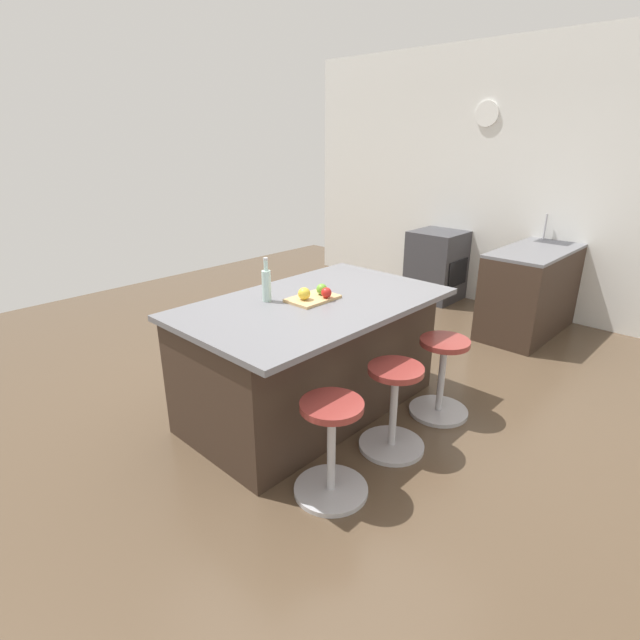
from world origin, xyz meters
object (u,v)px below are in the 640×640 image
Objects in this scene: oven_range at (436,265)px; apple_green at (322,289)px; stool_near_camera at (331,451)px; apple_red at (326,293)px; stool_middle at (393,411)px; stool_by_window at (441,379)px; water_bottle at (266,284)px; cutting_board at (313,299)px; kitchen_island at (311,355)px; apple_yellow at (304,294)px.

apple_green is at bearing 14.67° from oven_range.
apple_red is at bearing -135.34° from stool_near_camera.
apple_green reaches higher than stool_middle.
water_bottle is at bearing -48.70° from stool_by_window.
apple_red is at bearing 126.22° from cutting_board.
oven_range is at bearing -148.20° from stool_by_window.
kitchen_island is at bearing -76.49° from cutting_board.
cutting_board is 1.15× the size of water_bottle.
apple_yellow is at bearing 11.57° from kitchen_island.
apple_green is at bearing 177.54° from apple_yellow.
oven_range is 3.17m from cutting_board.
water_bottle is (0.30, -0.30, 0.07)m from apple_red.
oven_range is at bearing -165.33° from apple_green.
kitchen_island is 0.64m from water_bottle.
kitchen_island is 6.17× the size of water_bottle.
cutting_board is 0.11m from apple_green.
oven_range is 3.37m from water_bottle.
water_bottle reaches higher than apple_green.
apple_yellow reaches higher than kitchen_island.
stool_near_camera is at bearing 46.36° from apple_green.
apple_red is at bearing -50.56° from stool_by_window.
oven_range is 3.25m from apple_yellow.
stool_middle is at bearing 0.00° from stool_by_window.
kitchen_island is 0.51m from apple_red.
stool_middle is 1.93× the size of water_bottle.
water_bottle is (-0.37, -0.96, 0.72)m from stool_near_camera.
oven_range reaches higher than stool_middle.
apple_yellow is at bearing -125.54° from stool_near_camera.
cutting_board is (-0.61, -0.74, 0.61)m from stool_near_camera.
cutting_board is at bearing -1.06° from apple_green.
stool_middle is 1.00× the size of stool_near_camera.
apple_red is at bearing 135.12° from water_bottle.
stool_near_camera is 1.26m from water_bottle.
cutting_board is at bearing 175.91° from apple_yellow.
apple_green is 1.05× the size of apple_red.
apple_yellow is at bearing -84.34° from stool_middle.
apple_red is at bearing -95.41° from stool_middle.
water_bottle reaches higher than oven_range.
apple_yellow reaches higher than apple_green.
stool_by_window is 0.61m from stool_middle.
apple_yellow is at bearing -31.69° from apple_red.
apple_red is at bearing 65.58° from apple_green.
apple_yellow is (-0.53, -0.75, 0.66)m from stool_near_camera.
apple_green reaches higher than cutting_board.
oven_range is 1.44× the size of stool_middle.
stool_by_window is 1.11m from apple_green.
cutting_board is at bearing -90.39° from stool_middle.
water_bottle reaches higher than cutting_board.
oven_range is 11.54× the size of apple_red.
stool_by_window is at bearing 31.80° from oven_range.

